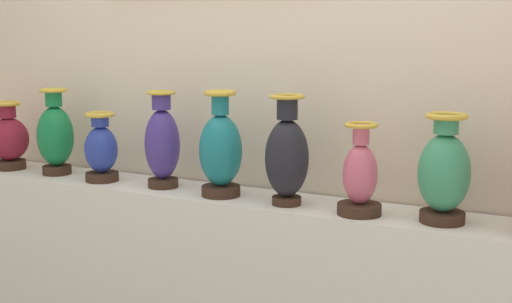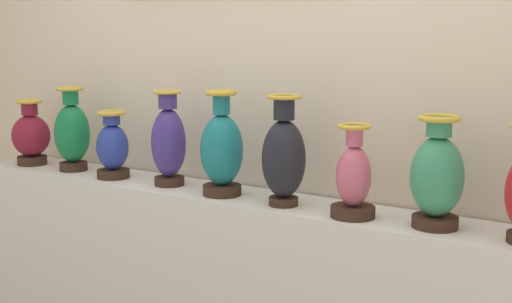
{
  "view_description": "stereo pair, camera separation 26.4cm",
  "coord_description": "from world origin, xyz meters",
  "views": [
    {
      "loc": [
        1.23,
        -2.3,
        1.6
      ],
      "look_at": [
        0.0,
        0.0,
        1.17
      ],
      "focal_mm": 47.2,
      "sensor_mm": 36.0,
      "label": 1
    },
    {
      "loc": [
        1.46,
        -2.16,
        1.6
      ],
      "look_at": [
        0.0,
        0.0,
        1.17
      ],
      "focal_mm": 47.2,
      "sensor_mm": 36.0,
      "label": 2
    }
  ],
  "objects": [
    {
      "name": "vase_rose",
      "position": [
        0.45,
        -0.06,
        1.12
      ],
      "size": [
        0.16,
        0.16,
        0.33
      ],
      "color": "#382319",
      "rests_on": "display_shelf"
    },
    {
      "name": "vase_emerald",
      "position": [
        -1.05,
        -0.02,
        1.17
      ],
      "size": [
        0.17,
        0.17,
        0.4
      ],
      "color": "#382319",
      "rests_on": "display_shelf"
    },
    {
      "name": "vase_cobalt",
      "position": [
        -0.76,
        -0.04,
        1.13
      ],
      "size": [
        0.15,
        0.15,
        0.31
      ],
      "color": "#382319",
      "rests_on": "display_shelf"
    },
    {
      "name": "vase_onyx",
      "position": [
        0.16,
        -0.05,
        1.18
      ],
      "size": [
        0.17,
        0.17,
        0.42
      ],
      "color": "#382319",
      "rests_on": "display_shelf"
    },
    {
      "name": "vase_indigo",
      "position": [
        -0.44,
        -0.02,
        1.18
      ],
      "size": [
        0.15,
        0.15,
        0.41
      ],
      "color": "#382319",
      "rests_on": "display_shelf"
    },
    {
      "name": "back_wall",
      "position": [
        -0.0,
        0.22,
        1.55
      ],
      "size": [
        5.37,
        0.14,
        3.08
      ],
      "color": "beige",
      "rests_on": "ground_plane"
    },
    {
      "name": "vase_jade",
      "position": [
        0.74,
        -0.03,
        1.16
      ],
      "size": [
        0.18,
        0.18,
        0.38
      ],
      "color": "#382319",
      "rests_on": "display_shelf"
    },
    {
      "name": "vase_teal",
      "position": [
        -0.14,
        -0.04,
        1.17
      ],
      "size": [
        0.17,
        0.17,
        0.42
      ],
      "color": "#382319",
      "rests_on": "display_shelf"
    },
    {
      "name": "vase_burgundy",
      "position": [
        -1.34,
        -0.03,
        1.13
      ],
      "size": [
        0.19,
        0.19,
        0.33
      ],
      "color": "#382319",
      "rests_on": "display_shelf"
    }
  ]
}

